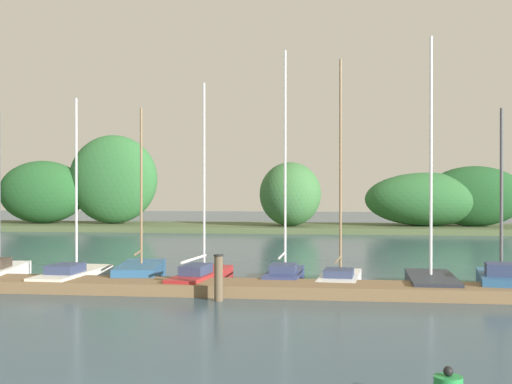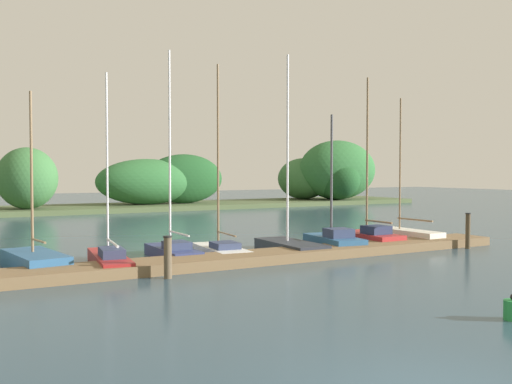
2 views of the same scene
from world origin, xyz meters
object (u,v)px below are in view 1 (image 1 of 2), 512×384
at_px(sailboat_3, 74,275).
at_px(sailboat_5, 202,276).
at_px(sailboat_4, 141,271).
at_px(sailboat_6, 285,273).
at_px(sailboat_8, 431,279).
at_px(mooring_piling_1, 219,278).
at_px(sailboat_9, 502,279).
at_px(sailboat_7, 340,276).

bearing_deg(sailboat_3, sailboat_5, -86.14).
height_order(sailboat_4, sailboat_6, sailboat_6).
bearing_deg(sailboat_3, sailboat_6, -78.99).
xyz_separation_m(sailboat_3, sailboat_8, (11.45, 0.18, 0.03)).
distance_m(sailboat_5, mooring_piling_1, 2.98).
distance_m(sailboat_3, sailboat_6, 6.92).
bearing_deg(sailboat_8, sailboat_6, 81.25).
bearing_deg(sailboat_6, sailboat_3, 99.26).
relative_size(sailboat_5, sailboat_6, 0.85).
distance_m(sailboat_5, sailboat_6, 2.74).
relative_size(sailboat_3, sailboat_8, 0.78).
bearing_deg(sailboat_4, sailboat_9, -102.89).
relative_size(sailboat_3, mooring_piling_1, 4.75).
bearing_deg(sailboat_5, sailboat_3, 97.89).
relative_size(sailboat_7, sailboat_9, 1.31).
height_order(sailboat_4, mooring_piling_1, sailboat_4).
bearing_deg(sailboat_6, sailboat_9, -97.86).
bearing_deg(mooring_piling_1, sailboat_7, 45.10).
relative_size(sailboat_4, mooring_piling_1, 4.54).
bearing_deg(sailboat_4, sailboat_6, -96.76).
distance_m(sailboat_6, sailboat_7, 1.84).
height_order(sailboat_6, sailboat_9, sailboat_6).
bearing_deg(sailboat_9, sailboat_8, 93.37).
xyz_separation_m(sailboat_6, sailboat_9, (6.66, -1.01, 0.04)).
xyz_separation_m(sailboat_6, mooring_piling_1, (-1.53, -3.69, 0.32)).
bearing_deg(sailboat_8, sailboat_5, 92.24).
distance_m(sailboat_4, sailboat_9, 11.53).
distance_m(sailboat_9, mooring_piling_1, 8.62).
bearing_deg(sailboat_9, sailboat_6, 89.50).
xyz_separation_m(sailboat_7, sailboat_9, (4.84, -0.68, 0.07)).
relative_size(sailboat_4, sailboat_7, 0.80).
relative_size(sailboat_8, sailboat_9, 1.41).
xyz_separation_m(sailboat_3, sailboat_7, (8.66, 0.69, 0.02)).
xyz_separation_m(sailboat_3, sailboat_9, (13.50, 0.01, 0.08)).
height_order(sailboat_7, sailboat_8, sailboat_8).
height_order(sailboat_4, sailboat_8, sailboat_8).
relative_size(sailboat_7, mooring_piling_1, 5.67).
height_order(sailboat_7, mooring_piling_1, sailboat_7).
bearing_deg(mooring_piling_1, sailboat_8, 24.91).
bearing_deg(sailboat_6, mooring_piling_1, 158.23).
distance_m(sailboat_5, sailboat_8, 7.18).
relative_size(sailboat_4, sailboat_9, 1.05).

